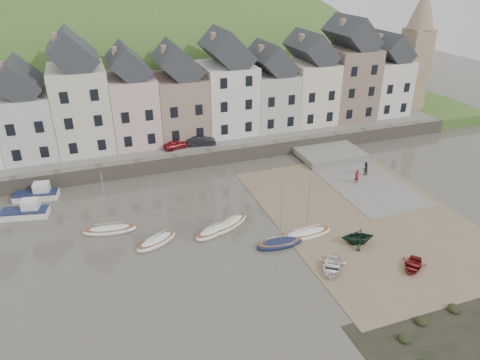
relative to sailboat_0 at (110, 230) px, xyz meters
name	(u,v)px	position (x,y,z in m)	size (l,w,h in m)	color
ground	(262,237)	(13.01, -5.57, -0.26)	(160.00, 160.00, 0.00)	#484438
quay_land	(182,121)	(13.01, 26.43, 0.49)	(90.00, 30.00, 1.50)	#3C5F26
quay_street	(202,142)	(13.01, 14.93, 1.29)	(70.00, 7.00, 0.10)	slate
seawall	(210,157)	(13.01, 11.43, 0.64)	(70.00, 1.20, 1.80)	slate
beach	(365,216)	(24.01, -5.57, -0.23)	(18.00, 26.00, 0.06)	#756347
slipway	(355,176)	(28.01, 2.43, -0.20)	(8.00, 18.00, 0.12)	slate
hillside	(136,165)	(8.01, 54.43, -18.25)	(134.40, 84.00, 84.00)	#3C5F26
townhouse_terrace	(206,90)	(14.77, 18.43, 7.06)	(61.05, 8.00, 13.93)	silver
church_spire	(417,46)	(47.56, 18.43, 10.79)	(4.00, 4.00, 18.00)	#997F60
sailboat_0	(110,230)	(0.00, 0.00, 0.00)	(5.05, 2.24, 6.32)	silver
sailboat_1	(156,241)	(3.75, -3.34, 0.00)	(4.38, 3.19, 6.32)	silver
sailboat_2	(229,224)	(10.74, -2.86, 0.00)	(4.80, 3.59, 6.32)	beige
sailboat_3	(214,231)	(9.02, -3.46, 0.00)	(4.36, 3.08, 6.32)	silver
sailboat_4	(306,234)	(16.84, -6.77, 0.00)	(5.07, 1.55, 6.32)	silver
sailboat_5	(280,243)	(13.96, -7.30, 0.00)	(4.41, 1.64, 6.32)	#151D41
motorboat_0	(26,211)	(-7.44, 5.65, 0.32)	(4.73, 2.60, 1.70)	silver
motorboat_2	(38,193)	(-6.57, 9.19, 0.32)	(4.67, 2.42, 1.70)	silver
rowboat_white	(332,267)	(16.51, -11.92, 0.13)	(2.29, 3.21, 0.66)	white
rowboat_green	(358,236)	(20.55, -9.41, 0.56)	(2.49, 2.89, 1.52)	black
rowboat_red	(413,266)	(22.83, -13.98, 0.09)	(1.99, 2.78, 0.58)	maroon
person_red	(357,176)	(27.00, 0.73, 0.68)	(0.60, 0.39, 1.64)	maroon
person_dark	(365,169)	(29.11, 2.20, 0.65)	(0.77, 0.60, 1.59)	black
car_left	(176,144)	(9.43, 13.93, 1.88)	(1.28, 3.17, 1.08)	maroon
car_right	(201,141)	(12.66, 13.93, 1.93)	(1.25, 3.59, 1.18)	black
shore_rocks	(457,330)	(21.32, -20.53, -0.18)	(14.00, 6.00, 0.69)	black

